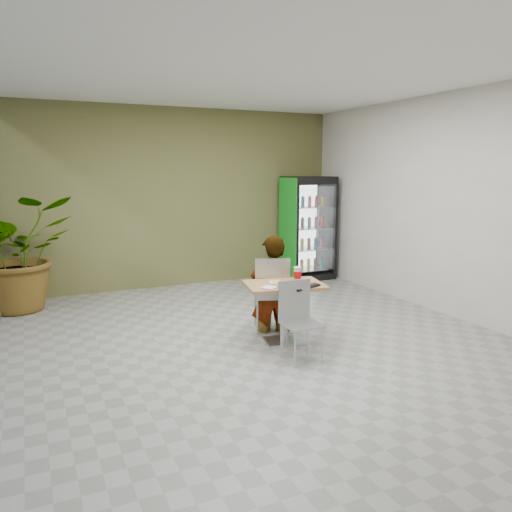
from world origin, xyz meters
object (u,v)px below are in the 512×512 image
object	(u,v)px
chair_near	(298,314)
soda_cup	(298,274)
cafeteria_tray	(299,286)
beverage_fridge	(308,228)
seated_woman	(272,295)
chair_far	(272,289)
potted_plant	(18,253)
dining_table	(284,301)

from	to	relation	value
chair_near	soda_cup	xyz separation A→B (m)	(0.31, 0.57, 0.32)
cafeteria_tray	beverage_fridge	xyz separation A→B (m)	(2.09, 3.35, 0.23)
seated_woman	beverage_fridge	world-z (taller)	beverage_fridge
chair_far	cafeteria_tray	world-z (taller)	chair_far
chair_far	seated_woman	size ratio (longest dim) A/B	0.64
chair_far	seated_woman	distance (m)	0.12
beverage_fridge	potted_plant	bearing A→B (deg)	-179.49
chair_near	seated_woman	distance (m)	1.00
chair_near	potted_plant	world-z (taller)	potted_plant
soda_cup	beverage_fridge	size ratio (longest dim) A/B	0.09
seated_woman	soda_cup	size ratio (longest dim) A/B	9.21
chair_near	seated_woman	bearing A→B (deg)	81.94
seated_woman	cafeteria_tray	bearing A→B (deg)	109.95
dining_table	soda_cup	distance (m)	0.38
dining_table	potted_plant	distance (m)	4.21
seated_woman	potted_plant	size ratio (longest dim) A/B	0.91
chair_far	potted_plant	world-z (taller)	potted_plant
soda_cup	cafeteria_tray	xyz separation A→B (m)	(-0.14, -0.30, -0.07)
seated_woman	beverage_fridge	size ratio (longest dim) A/B	0.80
chair_near	potted_plant	distance (m)	4.53
soda_cup	cafeteria_tray	distance (m)	0.34
dining_table	chair_near	distance (m)	0.51
chair_near	cafeteria_tray	xyz separation A→B (m)	(0.17, 0.27, 0.25)
chair_far	potted_plant	distance (m)	3.94
chair_far	chair_near	bearing A→B (deg)	102.09
dining_table	beverage_fridge	bearing A→B (deg)	55.23
chair_far	chair_near	xyz separation A→B (m)	(-0.14, -0.94, -0.07)
chair_near	seated_woman	size ratio (longest dim) A/B	0.56
chair_far	potted_plant	xyz separation A→B (m)	(-2.97, 2.57, 0.28)
chair_far	soda_cup	size ratio (longest dim) A/B	5.85
beverage_fridge	soda_cup	bearing A→B (deg)	-123.33
dining_table	beverage_fridge	world-z (taller)	beverage_fridge
potted_plant	chair_near	bearing A→B (deg)	-51.10
chair_far	cafeteria_tray	distance (m)	0.69
soda_cup	beverage_fridge	xyz separation A→B (m)	(1.95, 3.06, 0.16)
chair_near	dining_table	bearing A→B (deg)	81.68
cafeteria_tray	potted_plant	distance (m)	4.42
seated_woman	beverage_fridge	bearing A→B (deg)	-107.91
dining_table	chair_near	size ratio (longest dim) A/B	1.17
chair_near	seated_woman	xyz separation A→B (m)	(0.17, 0.99, -0.03)
beverage_fridge	chair_near	bearing A→B (deg)	-122.73
chair_far	beverage_fridge	world-z (taller)	beverage_fridge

